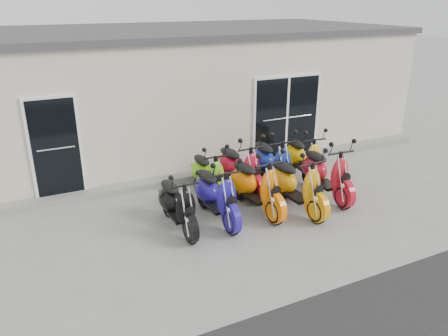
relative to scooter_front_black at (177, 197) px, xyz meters
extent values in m
plane|color=gray|center=(1.36, 0.18, -0.66)|extent=(80.00, 80.00, 0.00)
cube|color=beige|center=(1.36, 5.38, 0.94)|extent=(14.00, 6.00, 3.20)
cube|color=#3F3F42|center=(1.36, 5.38, 2.62)|extent=(14.20, 6.20, 0.16)
cube|color=gray|center=(1.36, 2.20, -0.59)|extent=(14.00, 0.40, 0.15)
cube|color=black|center=(-1.84, 2.35, 0.60)|extent=(1.07, 0.08, 2.22)
cube|color=black|center=(3.96, 2.35, 0.60)|extent=(2.02, 0.08, 2.22)
camera|label=1|loc=(-2.44, -7.07, 3.51)|focal=35.00mm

